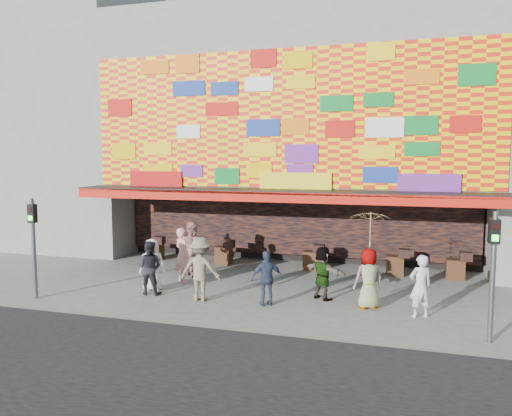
# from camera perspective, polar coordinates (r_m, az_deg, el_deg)

# --- Properties ---
(ground) EXTENTS (90.00, 90.00, 0.00)m
(ground) POSITION_cam_1_polar(r_m,az_deg,el_deg) (14.79, -0.78, -10.65)
(ground) COLOR slate
(ground) RESTS_ON ground
(road_strip) EXTENTS (30.00, 8.00, 0.02)m
(road_strip) POSITION_cam_1_polar(r_m,az_deg,el_deg) (9.22, -13.90, -21.37)
(road_strip) COLOR black
(road_strip) RESTS_ON ground
(shop_building) EXTENTS (15.20, 9.40, 10.00)m
(shop_building) POSITION_cam_1_polar(r_m,az_deg,el_deg) (22.13, 5.64, 8.51)
(shop_building) COLOR gray
(shop_building) RESTS_ON ground
(neighbor_left) EXTENTS (11.00, 8.00, 12.00)m
(neighbor_left) POSITION_cam_1_polar(r_m,az_deg,el_deg) (27.64, -22.30, 9.16)
(neighbor_left) COLOR gray
(neighbor_left) RESTS_ON ground
(signal_left) EXTENTS (0.22, 0.20, 3.00)m
(signal_left) POSITION_cam_1_polar(r_m,az_deg,el_deg) (16.10, -24.10, -3.01)
(signal_left) COLOR #59595B
(signal_left) RESTS_ON ground
(signal_right) EXTENTS (0.22, 0.20, 3.00)m
(signal_right) POSITION_cam_1_polar(r_m,az_deg,el_deg) (12.40, 25.49, -5.60)
(signal_right) COLOR #59595B
(signal_right) RESTS_ON ground
(ped_a) EXTENTS (0.96, 0.85, 1.65)m
(ped_a) POSITION_cam_1_polar(r_m,az_deg,el_deg) (16.13, -11.80, -6.35)
(ped_a) COLOR white
(ped_a) RESTS_ON ground
(ped_b) EXTENTS (0.80, 0.74, 1.85)m
(ped_b) POSITION_cam_1_polar(r_m,az_deg,el_deg) (16.98, -8.40, -5.34)
(ped_b) COLOR pink
(ped_b) RESTS_ON ground
(ped_c) EXTENTS (0.86, 0.69, 1.66)m
(ped_c) POSITION_cam_1_polar(r_m,az_deg,el_deg) (15.71, -12.10, -6.67)
(ped_c) COLOR black
(ped_c) RESTS_ON ground
(ped_d) EXTENTS (1.24, 0.74, 1.87)m
(ped_d) POSITION_cam_1_polar(r_m,az_deg,el_deg) (14.77, -6.35, -6.95)
(ped_d) COLOR #786D57
(ped_d) RESTS_ON ground
(ped_e) EXTENTS (0.98, 0.81, 1.57)m
(ped_e) POSITION_cam_1_polar(r_m,az_deg,el_deg) (14.24, 1.27, -8.03)
(ped_e) COLOR #303855
(ped_e) RESTS_ON ground
(ped_f) EXTENTS (1.49, 1.19, 1.58)m
(ped_f) POSITION_cam_1_polar(r_m,az_deg,el_deg) (14.97, 7.63, -7.36)
(ped_f) COLOR gray
(ped_f) RESTS_ON ground
(ped_g) EXTENTS (0.98, 0.87, 1.69)m
(ped_g) POSITION_cam_1_polar(r_m,az_deg,el_deg) (14.30, 12.74, -7.86)
(ped_g) COLOR gray
(ped_g) RESTS_ON ground
(ped_h) EXTENTS (0.72, 0.62, 1.67)m
(ped_h) POSITION_cam_1_polar(r_m,az_deg,el_deg) (13.89, 18.28, -8.47)
(ped_h) COLOR silver
(ped_h) RESTS_ON ground
(ped_i) EXTENTS (1.19, 1.14, 1.93)m
(ped_i) POSITION_cam_1_polar(r_m,az_deg,el_deg) (17.89, -7.29, -4.61)
(ped_i) COLOR tan
(ped_i) RESTS_ON ground
(parasol) EXTENTS (1.46, 1.47, 1.97)m
(parasol) POSITION_cam_1_polar(r_m,az_deg,el_deg) (14.05, 12.87, -2.44)
(parasol) COLOR beige
(parasol) RESTS_ON ground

